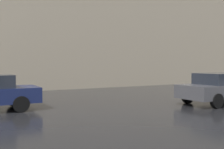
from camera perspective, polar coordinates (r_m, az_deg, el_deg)
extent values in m
cylinder|color=black|center=(12.50, -19.96, -4.90)|extent=(0.20, 0.62, 0.62)
cylinder|color=black|center=(10.89, -18.56, -5.92)|extent=(0.20, 0.62, 0.62)
cube|color=#4C4C51|center=(13.47, 21.91, -3.14)|extent=(1.75, 4.10, 0.60)
cube|color=#232833|center=(13.55, 22.34, -0.78)|extent=(1.54, 2.46, 0.50)
cylinder|color=black|center=(12.02, 21.19, -5.20)|extent=(0.20, 0.62, 0.62)
cylinder|color=black|center=(13.13, 15.63, -4.51)|extent=(0.20, 0.62, 0.62)
cylinder|color=black|center=(14.99, 22.45, -3.77)|extent=(0.20, 0.62, 0.62)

